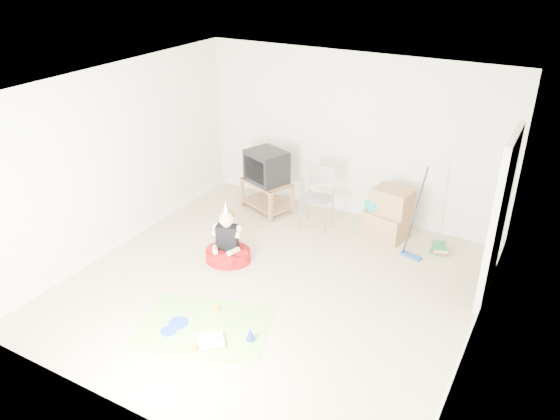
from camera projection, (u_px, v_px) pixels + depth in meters
The scene contains 16 objects.
ground at pixel (272, 285), 7.14m from camera, with size 5.00×5.00×0.00m, color beige.
doorway_recess at pixel (500, 221), 6.54m from camera, with size 0.02×0.90×2.05m, color black.
tv_stand at pixel (267, 193), 8.99m from camera, with size 0.95×0.78×0.51m.
crt_tv at pixel (267, 167), 8.78m from camera, with size 0.61×0.51×0.53m, color black.
folding_chair at pixel (317, 199), 8.40m from camera, with size 0.49×0.48×0.98m.
cardboard_boxes at pixel (388, 214), 8.16m from camera, with size 0.71×0.59×0.79m.
floor_mop at pixel (412, 241), 7.66m from camera, with size 0.33×0.41×1.26m.
book_pile at pixel (440, 248), 7.88m from camera, with size 0.26×0.31×0.13m.
seated_woman at pixel (228, 248), 7.60m from camera, with size 0.80×0.80×0.92m.
party_mat at pixel (203, 327), 6.37m from camera, with size 1.51×1.09×0.01m, color #F03291.
birthday_cake at pixel (211, 341), 6.09m from camera, with size 0.36×0.35×0.14m.
blue_plate_near at pixel (178, 323), 6.42m from camera, with size 0.24×0.24×0.01m, color #183BC3.
blue_plate_far at pixel (169, 331), 6.29m from camera, with size 0.19×0.19×0.01m, color #183BC3.
orange_cup_near at pixel (216, 309), 6.60m from camera, with size 0.07×0.07×0.09m, color #FFA01C.
orange_cup_far at pixel (194, 348), 5.97m from camera, with size 0.07×0.07×0.09m, color #FFA01C.
blue_party_hat at pixel (250, 334), 6.13m from camera, with size 0.11×0.11×0.16m, color #1A3AB9.
Camera 1 is at (3.00, -5.15, 4.07)m, focal length 35.00 mm.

